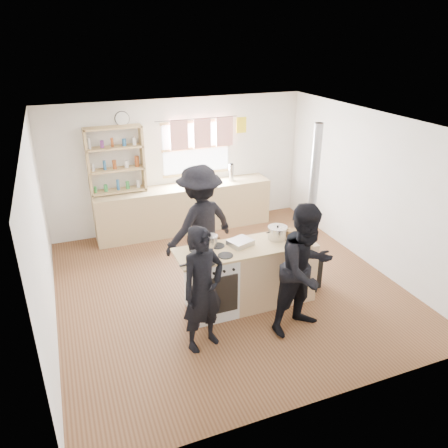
{
  "coord_description": "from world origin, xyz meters",
  "views": [
    {
      "loc": [
        -2.15,
        -5.38,
        3.64
      ],
      "look_at": [
        -0.09,
        -0.1,
        1.1
      ],
      "focal_mm": 35.0,
      "sensor_mm": 36.0,
      "label": 1
    }
  ],
  "objects": [
    {
      "name": "shelving_unit",
      "position": [
        -1.2,
        2.34,
        1.51
      ],
      "size": [
        1.0,
        0.28,
        1.2
      ],
      "color": "tan",
      "rests_on": "back_counter"
    },
    {
      "name": "bread_board",
      "position": [
        0.81,
        -0.54,
        0.98
      ],
      "size": [
        0.31,
        0.25,
        0.12
      ],
      "color": "tan",
      "rests_on": "cooking_island"
    },
    {
      "name": "roast_tray",
      "position": [
        0.01,
        -0.48,
        0.97
      ],
      "size": [
        0.37,
        0.35,
        0.07
      ],
      "color": "silver",
      "rests_on": "cooking_island"
    },
    {
      "name": "person_far",
      "position": [
        -0.29,
        0.37,
        0.93
      ],
      "size": [
        1.36,
        1.06,
        1.85
      ],
      "primitive_type": "imported",
      "rotation": [
        0.0,
        0.0,
        3.49
      ],
      "color": "black",
      "rests_on": "ground"
    },
    {
      "name": "stockpot_counter",
      "position": [
        0.57,
        -0.49,
        1.02
      ],
      "size": [
        0.28,
        0.28,
        0.21
      ],
      "color": "silver",
      "rests_on": "cooking_island"
    },
    {
      "name": "person_near_right",
      "position": [
        0.54,
        -1.31,
        0.88
      ],
      "size": [
        0.98,
        0.84,
        1.75
      ],
      "primitive_type": "imported",
      "rotation": [
        0.0,
        0.0,
        0.23
      ],
      "color": "black",
      "rests_on": "ground"
    },
    {
      "name": "stockpot_stove",
      "position": [
        -0.4,
        -0.36,
        1.01
      ],
      "size": [
        0.21,
        0.21,
        0.18
      ],
      "color": "#B4B4B6",
      "rests_on": "cooking_island"
    },
    {
      "name": "cooking_island",
      "position": [
        0.14,
        -0.55,
        0.47
      ],
      "size": [
        1.97,
        0.64,
        0.93
      ],
      "color": "silver",
      "rests_on": "ground"
    },
    {
      "name": "thermos",
      "position": [
        0.97,
        2.22,
        1.07
      ],
      "size": [
        0.1,
        0.1,
        0.33
      ],
      "primitive_type": "cylinder",
      "color": "silver",
      "rests_on": "back_counter"
    },
    {
      "name": "person_near_left",
      "position": [
        -0.78,
        -1.18,
        0.81
      ],
      "size": [
        0.68,
        0.56,
        1.61
      ],
      "primitive_type": "imported",
      "rotation": [
        0.0,
        0.0,
        0.33
      ],
      "color": "black",
      "rests_on": "ground"
    },
    {
      "name": "ground",
      "position": [
        0.0,
        0.0,
        -0.01
      ],
      "size": [
        5.0,
        5.0,
        0.01
      ],
      "primitive_type": "cube",
      "color": "brown",
      "rests_on": "ground"
    },
    {
      "name": "skillet_greens",
      "position": [
        -0.61,
        -0.75,
        0.96
      ],
      "size": [
        0.35,
        0.35,
        0.05
      ],
      "color": "black",
      "rests_on": "cooking_island"
    },
    {
      "name": "flue_heater",
      "position": [
        1.15,
        -0.41,
        0.65
      ],
      "size": [
        0.35,
        0.35,
        2.5
      ],
      "color": "black",
      "rests_on": "ground"
    },
    {
      "name": "back_counter",
      "position": [
        0.0,
        2.22,
        0.45
      ],
      "size": [
        3.4,
        0.55,
        0.9
      ],
      "primitive_type": "cube",
      "color": "tan",
      "rests_on": "ground"
    }
  ]
}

